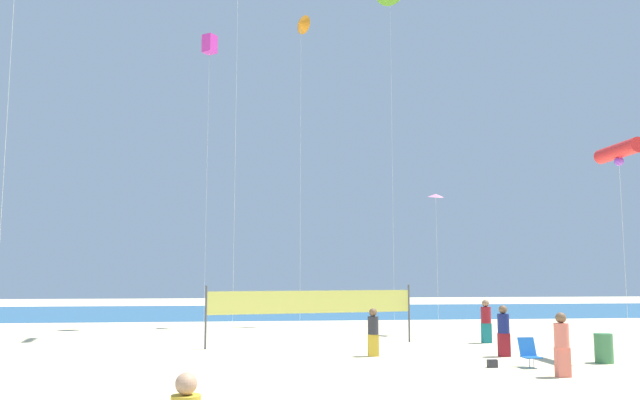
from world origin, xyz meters
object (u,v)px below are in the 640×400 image
(beachgoer_maroon_shirt, at_px, (486,320))
(kite_orange_delta, at_px, (301,24))
(beachgoer_navy_shirt, at_px, (504,329))
(beach_handbag, at_px, (492,364))
(trash_barrel, at_px, (604,348))
(beachgoer_charcoal_shirt, at_px, (373,331))
(kite_pink_diamond, at_px, (436,197))
(volleyball_net, at_px, (312,304))
(kite_red_tube, at_px, (618,152))
(folding_beach_chair, at_px, (529,352))
(kite_magenta_box, at_px, (210,45))
(beachgoer_coral_shirt, at_px, (562,342))

(beachgoer_maroon_shirt, xyz_separation_m, kite_orange_delta, (-7.00, 9.48, 16.34))
(beachgoer_navy_shirt, height_order, beach_handbag, beachgoer_navy_shirt)
(trash_barrel, height_order, beach_handbag, trash_barrel)
(beach_handbag, bearing_deg, beachgoer_charcoal_shirt, 135.31)
(beachgoer_navy_shirt, height_order, kite_pink_diamond, kite_pink_diamond)
(beachgoer_charcoal_shirt, distance_m, beachgoer_maroon_shirt, 6.64)
(beach_handbag, relative_size, kite_orange_delta, 0.02)
(volleyball_net, relative_size, kite_red_tube, 1.14)
(folding_beach_chair, height_order, kite_pink_diamond, kite_pink_diamond)
(beachgoer_maroon_shirt, relative_size, kite_pink_diamond, 0.26)
(beachgoer_maroon_shirt, distance_m, kite_red_tube, 8.63)
(trash_barrel, height_order, kite_magenta_box, kite_magenta_box)
(folding_beach_chair, xyz_separation_m, kite_orange_delta, (-5.72, 16.28, 16.83))
(beachgoer_coral_shirt, xyz_separation_m, volleyball_net, (-6.11, 8.63, 0.69))
(beachgoer_charcoal_shirt, distance_m, folding_beach_chair, 5.29)
(beach_handbag, relative_size, kite_pink_diamond, 0.04)
(beachgoer_navy_shirt, xyz_separation_m, volleyball_net, (-6.26, 4.22, 0.70))
(beachgoer_maroon_shirt, distance_m, beachgoer_coral_shirt, 8.79)
(trash_barrel, height_order, volleyball_net, volleyball_net)
(beachgoer_charcoal_shirt, bearing_deg, trash_barrel, -101.97)
(beachgoer_navy_shirt, height_order, kite_magenta_box, kite_magenta_box)
(volleyball_net, xyz_separation_m, kite_magenta_box, (-4.91, 9.09, 14.03))
(volleyball_net, bearing_deg, beachgoer_maroon_shirt, 0.61)
(trash_barrel, distance_m, kite_orange_delta, 24.53)
(beachgoer_navy_shirt, xyz_separation_m, kite_pink_diamond, (0.16, 8.11, 5.65))
(beachgoer_charcoal_shirt, relative_size, beachgoer_coral_shirt, 0.93)
(kite_red_tube, height_order, kite_orange_delta, kite_orange_delta)
(beachgoer_charcoal_shirt, relative_size, beachgoer_maroon_shirt, 0.92)
(kite_orange_delta, bearing_deg, beachgoer_coral_shirt, -72.26)
(trash_barrel, height_order, kite_orange_delta, kite_orange_delta)
(beachgoer_maroon_shirt, xyz_separation_m, kite_magenta_box, (-12.20, 9.01, 14.71))
(kite_orange_delta, height_order, kite_pink_diamond, kite_orange_delta)
(folding_beach_chair, relative_size, volleyball_net, 0.10)
(beachgoer_navy_shirt, relative_size, trash_barrel, 1.88)
(beachgoer_charcoal_shirt, relative_size, folding_beach_chair, 1.86)
(beachgoer_coral_shirt, bearing_deg, trash_barrel, -114.48)
(beachgoer_charcoal_shirt, height_order, beachgoer_maroon_shirt, beachgoer_maroon_shirt)
(beachgoer_charcoal_shirt, xyz_separation_m, trash_barrel, (7.04, -2.52, -0.41))
(kite_pink_diamond, bearing_deg, beach_handbag, -98.46)
(beachgoer_maroon_shirt, xyz_separation_m, trash_barrel, (1.52, -6.20, -0.49))
(volleyball_net, xyz_separation_m, kite_red_tube, (10.31, -5.14, 5.49))
(beachgoer_charcoal_shirt, height_order, kite_red_tube, kite_red_tube)
(beachgoer_coral_shirt, bearing_deg, beachgoer_maroon_shirt, -75.12)
(kite_magenta_box, xyz_separation_m, kite_pink_diamond, (11.33, -5.19, -9.08))
(beachgoer_navy_shirt, bearing_deg, beach_handbag, -66.38)
(beachgoer_navy_shirt, distance_m, kite_pink_diamond, 9.89)
(folding_beach_chair, distance_m, kite_magenta_box, 24.51)
(folding_beach_chair, xyz_separation_m, volleyball_net, (-6.01, 6.73, 1.17))
(beachgoer_navy_shirt, height_order, kite_orange_delta, kite_orange_delta)
(trash_barrel, bearing_deg, volleyball_net, 145.18)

